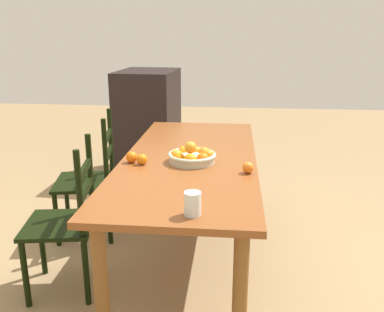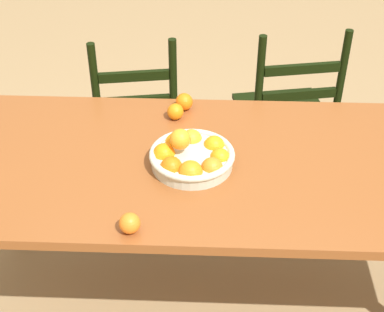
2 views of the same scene
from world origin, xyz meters
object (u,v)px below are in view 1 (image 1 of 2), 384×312
Objects in this scene: dining_table at (190,169)px; chair_by_cabinet at (66,224)px; orange_loose_0 at (142,159)px; orange_loose_1 at (248,168)px; orange_loose_2 at (132,157)px; chair_near_window at (91,180)px; drinking_glass at (193,204)px; fruit_bowl at (192,156)px; cabinet at (148,122)px.

dining_table is 2.17× the size of chair_by_cabinet.
orange_loose_0 is at bearing 108.41° from chair_by_cabinet.
orange_loose_2 reaches higher than orange_loose_1.
dining_table is at bearing 57.45° from chair_near_window.
drinking_glass is (-0.70, -0.38, 0.02)m from orange_loose_0.
orange_loose_2 is (0.13, 0.72, 0.00)m from orange_loose_1.
fruit_bowl is 4.63× the size of orange_loose_0.
cabinet is 17.24× the size of orange_loose_0.
chair_near_window is 13.59× the size of orange_loose_2.
orange_loose_1 is at bearing -100.22° from orange_loose_2.
chair_near_window is 0.82m from orange_loose_0.
cabinet is 3.72× the size of fruit_bowl.
drinking_glass is (-0.73, -0.46, 0.02)m from orange_loose_2.
orange_loose_1 is at bearing -98.64° from orange_loose_0.
fruit_bowl is 0.38m from orange_loose_2.
chair_by_cabinet is 8.60× the size of drinking_glass.
chair_near_window is at bearing 62.06° from fruit_bowl.
chair_by_cabinet is (-0.42, 0.71, -0.23)m from dining_table.
fruit_bowl is at bearing 63.09° from orange_loose_1.
dining_table is 18.63× the size of drinking_glass.
orange_loose_0 is 0.08m from orange_loose_2.
drinking_glass reaches higher than orange_loose_2.
drinking_glass is at bearing -148.08° from orange_loose_2.
orange_loose_2 is (0.03, 0.07, 0.00)m from orange_loose_0.
orange_loose_1 is at bearing 87.38° from chair_by_cabinet.
orange_loose_1 is at bearing -151.01° from cabinet.
dining_table is at bearing 6.76° from drinking_glass.
orange_loose_2 is (-2.03, -0.31, 0.23)m from cabinet.
fruit_bowl is 2.76× the size of drinking_glass.
orange_loose_1 is at bearing 51.59° from chair_near_window.
chair_near_window is at bearing 45.57° from orange_loose_0.
dining_table is 0.18m from fruit_bowl.
cabinet reaches higher than orange_loose_1.
cabinet is at bearing 163.80° from chair_near_window.
drinking_glass is at bearing -174.24° from fruit_bowl.
orange_loose_1 is (-0.62, -1.18, 0.35)m from chair_near_window.
chair_by_cabinet is 2.29m from cabinet.
fruit_bowl is (-1.99, -0.69, 0.23)m from cabinet.
cabinet is at bearing 15.50° from drinking_glass.
cabinet is 2.41m from orange_loose_1.
orange_loose_0 reaches higher than dining_table.
orange_loose_2 is at bearing 116.53° from chair_by_cabinet.
cabinet reaches higher than orange_loose_0.
orange_loose_1 is 0.66m from drinking_glass.
orange_loose_2 is (-0.04, 0.38, -0.00)m from fruit_bowl.
drinking_glass is at bearing -161.04° from cabinet.
chair_by_cabinet is at bearing 96.64° from orange_loose_1.
dining_table is 1.81× the size of cabinet.
chair_near_window is at bearing 178.03° from cabinet.
orange_loose_0 is 0.93× the size of orange_loose_2.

